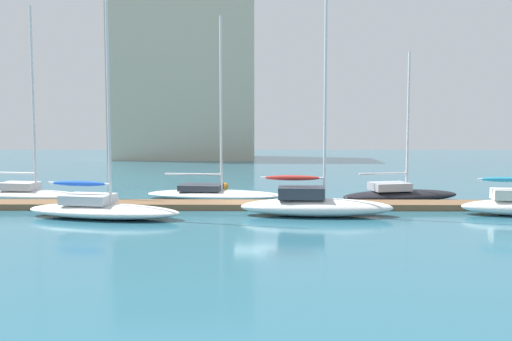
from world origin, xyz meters
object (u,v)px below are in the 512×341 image
sailboat_1 (101,207)px  harbor_building_distant (184,75)px  sailboat_2 (213,192)px  mooring_buoy_orange (224,187)px  sailboat_3 (314,204)px  sailboat_0 (29,193)px  sailboat_4 (399,194)px

sailboat_1 → harbor_building_distant: size_ratio=0.68×
sailboat_2 → mooring_buoy_orange: bearing=90.7°
sailboat_3 → harbor_building_distant: (-12.39, 43.61, 9.60)m
sailboat_0 → harbor_building_distant: bearing=92.9°
sailboat_1 → sailboat_2: (5.25, 7.30, -0.14)m
sailboat_1 → sailboat_4: 18.05m
sailboat_2 → sailboat_4: size_ratio=1.25×
sailboat_0 → sailboat_3: size_ratio=0.95×
sailboat_3 → harbor_building_distant: 46.34m
sailboat_0 → sailboat_4: 23.08m
sailboat_1 → sailboat_2: size_ratio=1.21×
mooring_buoy_orange → harbor_building_distant: bearing=101.9°
sailboat_0 → sailboat_2: 11.45m
sailboat_3 → mooring_buoy_orange: bearing=120.4°
sailboat_4 → harbor_building_distant: (-18.14, 38.14, 9.77)m
sailboat_4 → sailboat_1: bearing=-173.3°
sailboat_0 → harbor_building_distant: size_ratio=0.58×
sailboat_3 → mooring_buoy_orange: sailboat_3 is taller
sailboat_1 → sailboat_0: bearing=145.8°
sailboat_0 → sailboat_3: 18.18m
sailboat_2 → harbor_building_distant: size_ratio=0.56×
harbor_building_distant → mooring_buoy_orange: bearing=-78.1°
sailboat_0 → sailboat_1: bearing=-35.1°
sailboat_2 → harbor_building_distant: harbor_building_distant is taller
sailboat_2 → sailboat_4: sailboat_2 is taller
mooring_buoy_orange → harbor_building_distant: 35.08m
sailboat_0 → sailboat_1: sailboat_1 is taller
sailboat_1 → harbor_building_distant: harbor_building_distant is taller
sailboat_2 → mooring_buoy_orange: sailboat_2 is taller
sailboat_4 → mooring_buoy_orange: size_ratio=15.54×
sailboat_2 → harbor_building_distant: 38.89m
sailboat_4 → sailboat_2: bearing=161.3°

